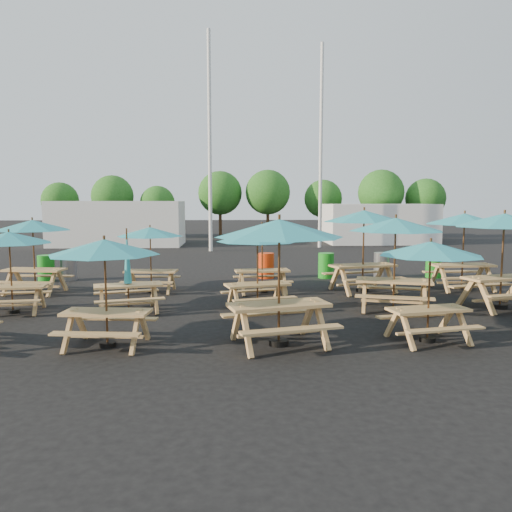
{
  "coord_description": "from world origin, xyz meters",
  "views": [
    {
      "loc": [
        -0.68,
        -13.96,
        2.82
      ],
      "look_at": [
        0.0,
        1.5,
        1.1
      ],
      "focal_mm": 35.0,
      "sensor_mm": 36.0,
      "label": 1
    }
  ],
  "objects_px": {
    "waste_bin_2": "(266,266)",
    "picnic_unit_2": "(33,229)",
    "picnic_unit_5": "(150,235)",
    "picnic_unit_10": "(396,229)",
    "picnic_unit_7": "(258,240)",
    "waste_bin_3": "(326,265)",
    "picnic_unit_8": "(262,233)",
    "picnic_unit_4": "(128,278)",
    "waste_bin_5": "(434,265)",
    "picnic_unit_13": "(504,225)",
    "picnic_unit_11": "(364,220)",
    "picnic_unit_9": "(430,253)",
    "picnic_unit_14": "(464,222)",
    "picnic_unit_1": "(9,241)",
    "waste_bin_0": "(46,268)",
    "picnic_unit_3": "(105,252)",
    "picnic_unit_6": "(279,234)",
    "waste_bin_1": "(69,267)"
  },
  "relations": [
    {
      "from": "picnic_unit_10",
      "to": "picnic_unit_7",
      "type": "bearing_deg",
      "value": -166.47
    },
    {
      "from": "picnic_unit_2",
      "to": "picnic_unit_8",
      "type": "distance_m",
      "value": 6.93
    },
    {
      "from": "picnic_unit_7",
      "to": "picnic_unit_10",
      "type": "relative_size",
      "value": 0.86
    },
    {
      "from": "picnic_unit_9",
      "to": "picnic_unit_1",
      "type": "bearing_deg",
      "value": 151.36
    },
    {
      "from": "picnic_unit_8",
      "to": "waste_bin_0",
      "type": "distance_m",
      "value": 8.0
    },
    {
      "from": "picnic_unit_14",
      "to": "picnic_unit_1",
      "type": "bearing_deg",
      "value": -170.73
    },
    {
      "from": "picnic_unit_5",
      "to": "picnic_unit_11",
      "type": "bearing_deg",
      "value": 2.14
    },
    {
      "from": "picnic_unit_1",
      "to": "picnic_unit_8",
      "type": "xyz_separation_m",
      "value": [
        6.45,
        2.54,
        0.04
      ]
    },
    {
      "from": "picnic_unit_10",
      "to": "picnic_unit_14",
      "type": "distance_m",
      "value": 4.29
    },
    {
      "from": "picnic_unit_1",
      "to": "waste_bin_5",
      "type": "height_order",
      "value": "picnic_unit_1"
    },
    {
      "from": "picnic_unit_2",
      "to": "picnic_unit_5",
      "type": "height_order",
      "value": "picnic_unit_2"
    },
    {
      "from": "picnic_unit_4",
      "to": "picnic_unit_9",
      "type": "xyz_separation_m",
      "value": [
        6.57,
        -2.98,
        0.91
      ]
    },
    {
      "from": "waste_bin_3",
      "to": "picnic_unit_7",
      "type": "bearing_deg",
      "value": -117.41
    },
    {
      "from": "picnic_unit_11",
      "to": "waste_bin_2",
      "type": "relative_size",
      "value": 3.37
    },
    {
      "from": "picnic_unit_4",
      "to": "picnic_unit_9",
      "type": "distance_m",
      "value": 7.27
    },
    {
      "from": "waste_bin_2",
      "to": "picnic_unit_11",
      "type": "bearing_deg",
      "value": -45.77
    },
    {
      "from": "picnic_unit_9",
      "to": "waste_bin_3",
      "type": "height_order",
      "value": "picnic_unit_9"
    },
    {
      "from": "picnic_unit_4",
      "to": "waste_bin_2",
      "type": "relative_size",
      "value": 2.32
    },
    {
      "from": "picnic_unit_8",
      "to": "picnic_unit_5",
      "type": "bearing_deg",
      "value": 169.95
    },
    {
      "from": "picnic_unit_10",
      "to": "waste_bin_5",
      "type": "xyz_separation_m",
      "value": [
        3.25,
        5.43,
        -1.65
      ]
    },
    {
      "from": "waste_bin_2",
      "to": "picnic_unit_2",
      "type": "bearing_deg",
      "value": -159.21
    },
    {
      "from": "picnic_unit_3",
      "to": "picnic_unit_9",
      "type": "relative_size",
      "value": 0.97
    },
    {
      "from": "picnic_unit_8",
      "to": "picnic_unit_11",
      "type": "xyz_separation_m",
      "value": [
        3.13,
        0.01,
        0.38
      ]
    },
    {
      "from": "picnic_unit_13",
      "to": "waste_bin_3",
      "type": "xyz_separation_m",
      "value": [
        -3.63,
        5.36,
        -1.74
      ]
    },
    {
      "from": "picnic_unit_2",
      "to": "picnic_unit_6",
      "type": "relative_size",
      "value": 0.84
    },
    {
      "from": "picnic_unit_8",
      "to": "waste_bin_3",
      "type": "relative_size",
      "value": 2.55
    },
    {
      "from": "waste_bin_1",
      "to": "waste_bin_2",
      "type": "relative_size",
      "value": 1.0
    },
    {
      "from": "waste_bin_0",
      "to": "waste_bin_5",
      "type": "height_order",
      "value": "same"
    },
    {
      "from": "picnic_unit_5",
      "to": "waste_bin_5",
      "type": "distance_m",
      "value": 10.32
    },
    {
      "from": "waste_bin_2",
      "to": "waste_bin_3",
      "type": "relative_size",
      "value": 1.0
    },
    {
      "from": "picnic_unit_6",
      "to": "picnic_unit_7",
      "type": "bearing_deg",
      "value": 80.28
    },
    {
      "from": "picnic_unit_14",
      "to": "waste_bin_2",
      "type": "distance_m",
      "value": 6.84
    },
    {
      "from": "picnic_unit_1",
      "to": "picnic_unit_3",
      "type": "distance_m",
      "value": 4.39
    },
    {
      "from": "picnic_unit_7",
      "to": "picnic_unit_8",
      "type": "height_order",
      "value": "picnic_unit_8"
    },
    {
      "from": "picnic_unit_7",
      "to": "picnic_unit_8",
      "type": "relative_size",
      "value": 1.1
    },
    {
      "from": "picnic_unit_9",
      "to": "picnic_unit_14",
      "type": "relative_size",
      "value": 0.93
    },
    {
      "from": "picnic_unit_10",
      "to": "picnic_unit_13",
      "type": "distance_m",
      "value": 2.89
    },
    {
      "from": "picnic_unit_2",
      "to": "picnic_unit_10",
      "type": "distance_m",
      "value": 10.56
    },
    {
      "from": "picnic_unit_9",
      "to": "picnic_unit_14",
      "type": "xyz_separation_m",
      "value": [
        3.37,
        5.76,
        0.36
      ]
    },
    {
      "from": "picnic_unit_5",
      "to": "picnic_unit_10",
      "type": "bearing_deg",
      "value": -19.49
    },
    {
      "from": "picnic_unit_4",
      "to": "picnic_unit_5",
      "type": "xyz_separation_m",
      "value": [
        0.12,
        2.78,
        0.9
      ]
    },
    {
      "from": "waste_bin_5",
      "to": "picnic_unit_3",
      "type": "bearing_deg",
      "value": -139.55
    },
    {
      "from": "picnic_unit_13",
      "to": "waste_bin_3",
      "type": "relative_size",
      "value": 3.33
    },
    {
      "from": "picnic_unit_3",
      "to": "picnic_unit_13",
      "type": "relative_size",
      "value": 0.76
    },
    {
      "from": "picnic_unit_10",
      "to": "picnic_unit_13",
      "type": "height_order",
      "value": "picnic_unit_13"
    },
    {
      "from": "waste_bin_1",
      "to": "waste_bin_3",
      "type": "xyz_separation_m",
      "value": [
        9.25,
        0.13,
        0.0
      ]
    },
    {
      "from": "picnic_unit_11",
      "to": "waste_bin_0",
      "type": "distance_m",
      "value": 11.04
    },
    {
      "from": "picnic_unit_3",
      "to": "picnic_unit_8",
      "type": "distance_m",
      "value": 6.52
    },
    {
      "from": "picnic_unit_4",
      "to": "picnic_unit_8",
      "type": "height_order",
      "value": "picnic_unit_4"
    },
    {
      "from": "picnic_unit_5",
      "to": "picnic_unit_8",
      "type": "bearing_deg",
      "value": 0.29
    }
  ]
}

